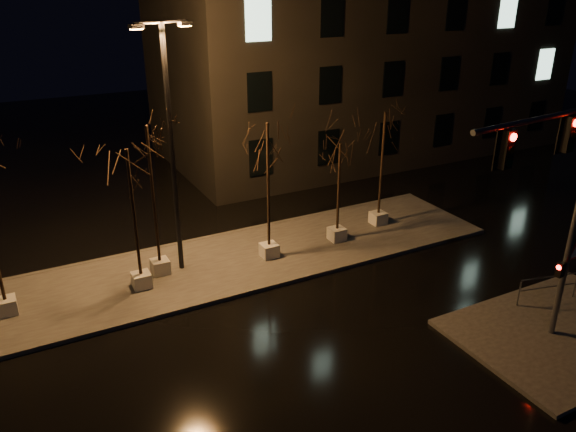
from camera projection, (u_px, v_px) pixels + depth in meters
ground at (308, 341)px, 17.76m from camera, size 90.00×90.00×0.00m
median at (235, 261)px, 22.61m from camera, size 22.00×5.00×0.15m
sidewalk_corner at (564, 332)px, 18.08m from camera, size 7.00×5.00×0.15m
building at (362, 30)px, 35.45m from camera, size 25.00×12.00×15.00m
tree_1 at (130, 182)px, 18.98m from camera, size 1.80×1.80×5.37m
tree_2 at (150, 161)px, 19.77m from camera, size 1.80×1.80×5.92m
tree_3 at (268, 155)px, 21.12m from camera, size 1.80×1.80×5.66m
tree_4 at (339, 166)px, 22.94m from camera, size 1.80×1.80×4.40m
tree_5 at (384, 139)px, 24.27m from camera, size 1.80×1.80×5.30m
traffic_signal_mast at (557, 199)px, 15.45m from camera, size 5.99×0.67×7.34m
streetlight_main at (171, 136)px, 19.86m from camera, size 2.27×0.83×9.15m
guard_rail_a at (548, 285)px, 19.41m from camera, size 2.24×0.57×0.99m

